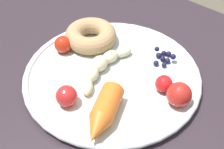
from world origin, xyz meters
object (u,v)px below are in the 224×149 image
(dining_table, at_px, (84,108))
(carrot_orange, at_px, (103,114))
(donut, at_px, (91,36))
(tomato_extra, at_px, (67,96))
(plate, at_px, (112,76))
(banana, at_px, (102,66))
(blueberry_pile, at_px, (164,57))
(tomato_near, at_px, (164,84))
(tomato_far, at_px, (179,94))
(tomato_mid, at_px, (63,44))

(dining_table, relative_size, carrot_orange, 8.37)
(donut, bearing_deg, dining_table, 119.96)
(carrot_orange, xyz_separation_m, tomato_extra, (0.07, 0.01, -0.00))
(carrot_orange, bearing_deg, plate, -56.56)
(banana, relative_size, blueberry_pile, 3.12)
(tomato_near, distance_m, tomato_extra, 0.17)
(plate, height_order, banana, banana)
(plate, xyz_separation_m, carrot_orange, (-0.06, 0.10, 0.02))
(plate, xyz_separation_m, banana, (0.02, 0.00, 0.02))
(plate, distance_m, tomato_far, 0.14)
(banana, bearing_deg, tomato_extra, 96.07)
(carrot_orange, height_order, tomato_extra, carrot_orange)
(plate, distance_m, donut, 0.11)
(donut, distance_m, tomato_far, 0.24)
(carrot_orange, distance_m, tomato_extra, 0.07)
(tomato_extra, bearing_deg, banana, -83.93)
(donut, bearing_deg, blueberry_pile, -160.39)
(blueberry_pile, distance_m, tomato_far, 0.12)
(blueberry_pile, height_order, tomato_extra, tomato_extra)
(banana, xyz_separation_m, tomato_near, (-0.12, -0.03, 0.00))
(blueberry_pile, bearing_deg, tomato_near, 123.47)
(dining_table, bearing_deg, banana, -143.03)
(dining_table, distance_m, tomato_far, 0.24)
(tomato_mid, height_order, tomato_extra, tomato_extra)
(dining_table, bearing_deg, tomato_near, -158.60)
(blueberry_pile, relative_size, tomato_far, 1.17)
(blueberry_pile, relative_size, tomato_extra, 1.34)
(tomato_far, bearing_deg, tomato_mid, 7.31)
(tomato_near, xyz_separation_m, tomato_mid, (0.22, 0.04, 0.00))
(banana, xyz_separation_m, tomato_mid, (0.10, 0.01, 0.01))
(tomato_near, bearing_deg, tomato_far, 165.36)
(carrot_orange, relative_size, tomato_near, 3.74)
(plate, bearing_deg, carrot_orange, 123.44)
(banana, relative_size, tomato_extra, 4.19)
(blueberry_pile, bearing_deg, tomato_extra, 73.31)
(carrot_orange, distance_m, tomato_near, 0.13)
(banana, height_order, tomato_extra, tomato_extra)
(dining_table, relative_size, plate, 2.93)
(donut, height_order, tomato_mid, donut)
(tomato_near, height_order, tomato_far, tomato_far)
(plate, height_order, tomato_extra, tomato_extra)
(tomato_mid, height_order, tomato_far, tomato_far)
(plate, bearing_deg, tomato_extra, 84.09)
(tomato_extra, bearing_deg, dining_table, -59.75)
(blueberry_pile, bearing_deg, donut, 19.61)
(dining_table, xyz_separation_m, carrot_orange, (-0.12, 0.07, 0.14))
(blueberry_pile, xyz_separation_m, tomato_near, (-0.05, 0.07, 0.01))
(blueberry_pile, relative_size, tomato_near, 1.60)
(carrot_orange, relative_size, blueberry_pile, 2.33)
(carrot_orange, height_order, tomato_far, tomato_far)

